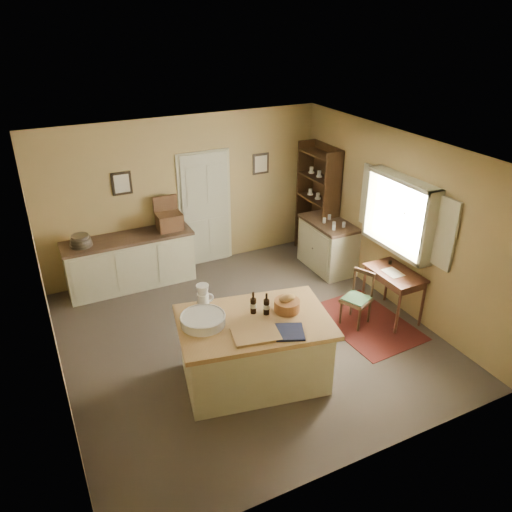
{
  "coord_description": "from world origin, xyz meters",
  "views": [
    {
      "loc": [
        -2.49,
        -5.35,
        4.31
      ],
      "look_at": [
        0.25,
        0.22,
        1.15
      ],
      "focal_mm": 35.0,
      "sensor_mm": 36.0,
      "label": 1
    }
  ],
  "objects_px": {
    "work_island": "(253,348)",
    "writing_desk": "(395,278)",
    "shelving_unit": "(320,202)",
    "desk_chair": "(356,300)",
    "sideboard": "(131,260)",
    "right_cabinet": "(328,245)"
  },
  "relations": [
    {
      "from": "work_island",
      "to": "writing_desk",
      "type": "distance_m",
      "value": 2.55
    },
    {
      "from": "work_island",
      "to": "writing_desk",
      "type": "height_order",
      "value": "work_island"
    },
    {
      "from": "shelving_unit",
      "to": "desk_chair",
      "type": "bearing_deg",
      "value": -108.7
    },
    {
      "from": "shelving_unit",
      "to": "writing_desk",
      "type": "bearing_deg",
      "value": -93.79
    },
    {
      "from": "sideboard",
      "to": "right_cabinet",
      "type": "xyz_separation_m",
      "value": [
        3.31,
        -0.91,
        -0.02
      ]
    },
    {
      "from": "writing_desk",
      "to": "shelving_unit",
      "type": "distance_m",
      "value": 2.37
    },
    {
      "from": "work_island",
      "to": "shelving_unit",
      "type": "relative_size",
      "value": 0.97
    },
    {
      "from": "right_cabinet",
      "to": "shelving_unit",
      "type": "xyz_separation_m",
      "value": [
        0.15,
        0.58,
        0.59
      ]
    },
    {
      "from": "work_island",
      "to": "sideboard",
      "type": "bearing_deg",
      "value": 115.6
    },
    {
      "from": "desk_chair",
      "to": "shelving_unit",
      "type": "distance_m",
      "value": 2.47
    },
    {
      "from": "writing_desk",
      "to": "shelving_unit",
      "type": "bearing_deg",
      "value": 86.21
    },
    {
      "from": "sideboard",
      "to": "desk_chair",
      "type": "relative_size",
      "value": 2.6
    },
    {
      "from": "desk_chair",
      "to": "right_cabinet",
      "type": "bearing_deg",
      "value": 45.84
    },
    {
      "from": "work_island",
      "to": "right_cabinet",
      "type": "distance_m",
      "value": 3.31
    },
    {
      "from": "sideboard",
      "to": "writing_desk",
      "type": "height_order",
      "value": "sideboard"
    },
    {
      "from": "writing_desk",
      "to": "right_cabinet",
      "type": "height_order",
      "value": "right_cabinet"
    },
    {
      "from": "desk_chair",
      "to": "work_island",
      "type": "bearing_deg",
      "value": 169.32
    },
    {
      "from": "desk_chair",
      "to": "right_cabinet",
      "type": "relative_size",
      "value": 0.72
    },
    {
      "from": "work_island",
      "to": "shelving_unit",
      "type": "bearing_deg",
      "value": 56.56
    },
    {
      "from": "sideboard",
      "to": "shelving_unit",
      "type": "bearing_deg",
      "value": -5.54
    },
    {
      "from": "work_island",
      "to": "right_cabinet",
      "type": "relative_size",
      "value": 1.8
    },
    {
      "from": "desk_chair",
      "to": "shelving_unit",
      "type": "xyz_separation_m",
      "value": [
        0.77,
        2.26,
        0.64
      ]
    }
  ]
}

